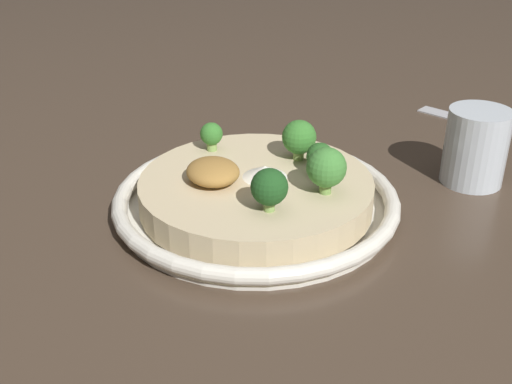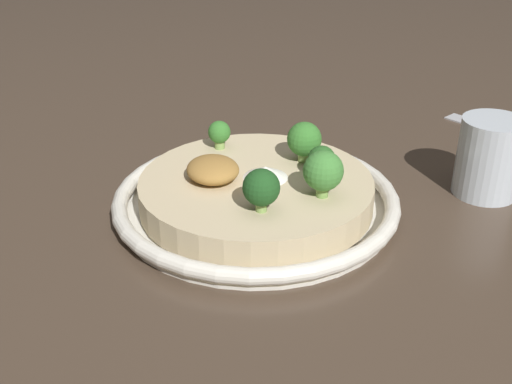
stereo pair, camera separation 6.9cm
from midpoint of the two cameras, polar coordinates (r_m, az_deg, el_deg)
ground_plane at (r=0.70m, az=2.82°, el=-1.75°), size 6.00×6.00×0.00m
risotto_bowl at (r=0.69m, az=2.85°, el=-0.49°), size 0.31×0.31×0.04m
cheese_sprinkle at (r=0.68m, az=3.76°, el=1.67°), size 0.05×0.05×0.01m
crispy_onion_garnish at (r=0.67m, az=-0.95°, el=1.94°), size 0.06×0.05×0.02m
broccoli_front_left at (r=0.74m, az=-0.64°, el=5.20°), size 0.03×0.03×0.03m
broccoli_back at (r=0.71m, az=7.08°, el=4.57°), size 0.04×0.04×0.05m
broccoli_right at (r=0.64m, az=9.07°, el=1.74°), size 0.04×0.04×0.05m
broccoli_front_right at (r=0.61m, az=3.71°, el=0.27°), size 0.04×0.04×0.04m
broccoli_back_right at (r=0.68m, az=8.73°, el=2.76°), size 0.03×0.03×0.04m
drinking_glass at (r=0.77m, az=22.47°, el=2.80°), size 0.07×0.07×0.09m
fork_utensil at (r=0.98m, az=22.03°, el=5.26°), size 0.17×0.08×0.00m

